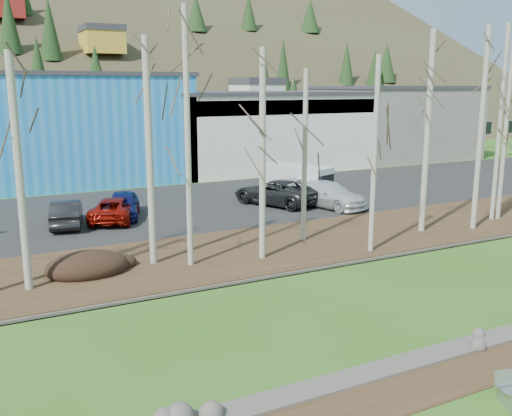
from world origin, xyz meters
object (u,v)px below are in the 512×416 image
car_2 (114,209)px  car_5 (328,194)px  car_1 (67,213)px  van_white (299,181)px  car_3 (123,205)px  car_4 (276,192)px

car_2 → car_5: car_5 is taller
car_1 → car_5: car_5 is taller
car_5 → van_white: van_white is taller
car_3 → van_white: bearing=21.5°
car_4 → van_white: size_ratio=1.10×
car_3 → car_4: 9.33m
car_3 → car_4: (9.30, -0.81, 0.05)m
car_1 → car_5: (14.88, -2.21, 0.06)m
car_4 → van_white: 2.98m
car_2 → car_4: (9.91, -0.27, 0.12)m
car_3 → car_4: bearing=13.2°
car_4 → car_5: size_ratio=1.06×
car_2 → car_5: bearing=-166.3°
car_2 → car_4: 9.92m
car_5 → car_4: bearing=124.6°
car_3 → car_4: car_4 is taller
car_1 → van_white: van_white is taller
car_3 → van_white: 11.88m
car_3 → car_1: bearing=-150.3°
car_2 → car_3: 0.83m
car_1 → van_white: size_ratio=0.84×
car_3 → car_5: size_ratio=0.81×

